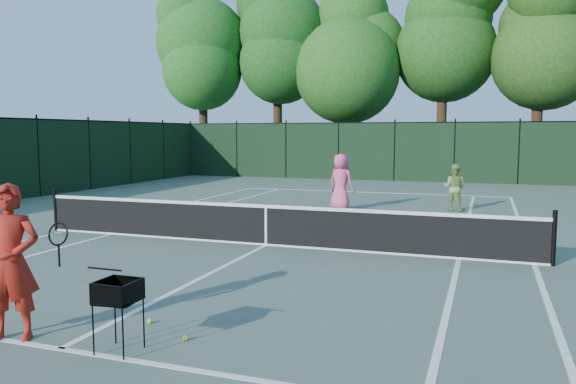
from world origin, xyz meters
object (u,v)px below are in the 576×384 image
(ball_hopper, at_px, (118,292))
(player_pink, at_px, (341,182))
(player_green, at_px, (454,187))
(coach, at_px, (11,262))
(loose_ball_near_cart, at_px, (150,321))
(loose_ball_midcourt, at_px, (186,338))

(ball_hopper, bearing_deg, player_pink, 85.31)
(player_green, bearing_deg, coach, 85.47)
(ball_hopper, distance_m, loose_ball_near_cart, 1.16)
(player_pink, bearing_deg, loose_ball_near_cart, 112.50)
(coach, bearing_deg, player_pink, 62.85)
(coach, xyz_separation_m, loose_ball_midcourt, (1.99, 0.64, -0.91))
(ball_hopper, bearing_deg, loose_ball_midcourt, 37.85)
(loose_ball_near_cart, xyz_separation_m, loose_ball_midcourt, (0.75, -0.38, 0.00))
(coach, height_order, player_pink, coach)
(player_green, xyz_separation_m, loose_ball_midcourt, (-2.38, -12.94, -0.72))
(player_green, xyz_separation_m, ball_hopper, (-2.92, -13.49, -0.05))
(player_green, bearing_deg, ball_hopper, 91.07)
(coach, relative_size, player_green, 1.26)
(player_pink, bearing_deg, player_green, -142.14)
(player_green, height_order, ball_hopper, player_green)
(ball_hopper, height_order, loose_ball_near_cart, ball_hopper)
(coach, relative_size, loose_ball_midcourt, 27.84)
(player_pink, distance_m, loose_ball_near_cart, 11.54)
(ball_hopper, bearing_deg, loose_ball_near_cart, 95.39)
(player_pink, distance_m, ball_hopper, 12.44)
(loose_ball_midcourt, bearing_deg, loose_ball_near_cart, 153.31)
(coach, height_order, player_green, coach)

